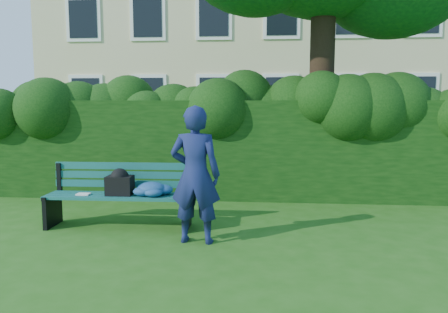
{
  "coord_description": "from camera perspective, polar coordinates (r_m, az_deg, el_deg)",
  "views": [
    {
      "loc": [
        0.58,
        -5.93,
        1.75
      ],
      "look_at": [
        0.0,
        0.6,
        0.95
      ],
      "focal_mm": 35.0,
      "sensor_mm": 36.0,
      "label": 1
    }
  ],
  "objects": [
    {
      "name": "ground",
      "position": [
        6.21,
        -0.5,
        -9.42
      ],
      "size": [
        80.0,
        80.0,
        0.0
      ],
      "primitive_type": "plane",
      "color": "#235A14",
      "rests_on": "ground"
    },
    {
      "name": "park_bench",
      "position": [
        6.35,
        -12.51,
        -4.52
      ],
      "size": [
        2.05,
        0.59,
        0.89
      ],
      "rotation": [
        0.0,
        0.0,
        0.01
      ],
      "color": "#104D53",
      "rests_on": "ground"
    },
    {
      "name": "apartment_building",
      "position": [
        20.37,
        3.54,
        19.01
      ],
      "size": [
        16.0,
        8.08,
        12.0
      ],
      "color": "#C9C187",
      "rests_on": "ground"
    },
    {
      "name": "hedge",
      "position": [
        8.19,
        0.99,
        1.01
      ],
      "size": [
        10.0,
        1.0,
        1.8
      ],
      "color": "black",
      "rests_on": "ground"
    },
    {
      "name": "man_reading",
      "position": [
        5.45,
        -3.77,
        -2.41
      ],
      "size": [
        0.65,
        0.45,
        1.73
      ],
      "primitive_type": "imported",
      "rotation": [
        0.0,
        0.0,
        3.08
      ],
      "color": "#171F50",
      "rests_on": "ground"
    }
  ]
}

